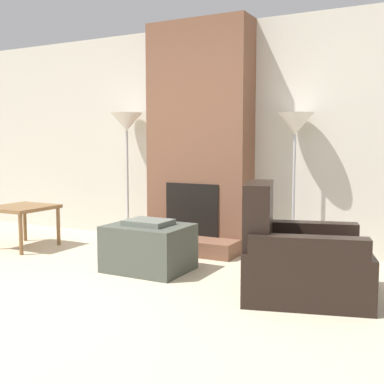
{
  "coord_description": "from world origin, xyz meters",
  "views": [
    {
      "loc": [
        2.53,
        -2.59,
        1.22
      ],
      "look_at": [
        0.0,
        2.24,
        0.66
      ],
      "focal_mm": 45.0,
      "sensor_mm": 36.0,
      "label": 1
    }
  ],
  "objects_px": {
    "side_table": "(22,211)",
    "floor_lamp_left": "(127,128)",
    "armchair": "(296,263)",
    "floor_lamp_right": "(295,131)",
    "ottoman": "(149,247)"
  },
  "relations": [
    {
      "from": "armchair",
      "to": "floor_lamp_right",
      "type": "height_order",
      "value": "floor_lamp_right"
    },
    {
      "from": "ottoman",
      "to": "side_table",
      "type": "distance_m",
      "value": 1.89
    },
    {
      "from": "floor_lamp_right",
      "to": "ottoman",
      "type": "bearing_deg",
      "value": -132.48
    },
    {
      "from": "ottoman",
      "to": "side_table",
      "type": "bearing_deg",
      "value": 174.37
    },
    {
      "from": "side_table",
      "to": "ottoman",
      "type": "bearing_deg",
      "value": -5.63
    },
    {
      "from": "floor_lamp_left",
      "to": "floor_lamp_right",
      "type": "bearing_deg",
      "value": 0.0
    },
    {
      "from": "ottoman",
      "to": "floor_lamp_right",
      "type": "bearing_deg",
      "value": 47.52
    },
    {
      "from": "ottoman",
      "to": "armchair",
      "type": "relative_size",
      "value": 0.66
    },
    {
      "from": "side_table",
      "to": "floor_lamp_left",
      "type": "relative_size",
      "value": 0.41
    },
    {
      "from": "side_table",
      "to": "floor_lamp_right",
      "type": "height_order",
      "value": "floor_lamp_right"
    },
    {
      "from": "ottoman",
      "to": "armchair",
      "type": "height_order",
      "value": "armchair"
    },
    {
      "from": "floor_lamp_right",
      "to": "armchair",
      "type": "bearing_deg",
      "value": -73.0
    },
    {
      "from": "armchair",
      "to": "floor_lamp_left",
      "type": "xyz_separation_m",
      "value": [
        -2.53,
        1.28,
        1.14
      ]
    },
    {
      "from": "side_table",
      "to": "floor_lamp_left",
      "type": "xyz_separation_m",
      "value": [
        0.8,
        0.99,
        0.98
      ]
    },
    {
      "from": "side_table",
      "to": "floor_lamp_right",
      "type": "xyz_separation_m",
      "value": [
        2.94,
        0.99,
        0.92
      ]
    }
  ]
}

